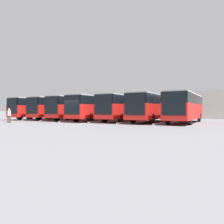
{
  "coord_description": "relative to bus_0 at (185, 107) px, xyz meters",
  "views": [
    {
      "loc": [
        -15.86,
        19.33,
        1.42
      ],
      "look_at": [
        -1.81,
        -5.58,
        1.18
      ],
      "focal_mm": 35.0,
      "sensor_mm": 36.0,
      "label": 1
    }
  ],
  "objects": [
    {
      "name": "bus_3",
      "position": [
        11.03,
        0.72,
        0.0
      ],
      "size": [
        2.55,
        11.24,
        3.23
      ],
      "rotation": [
        0.0,
        0.0,
        0.01
      ],
      "color": "red",
      "rests_on": "ground_plane"
    },
    {
      "name": "curb_divider_3",
      "position": [
        12.86,
        2.37,
        -1.73
      ],
      "size": [
        0.35,
        7.88,
        0.15
      ],
      "primitive_type": "cube",
      "rotation": [
        0.0,
        0.0,
        0.01
      ],
      "color": "#B2B2AD",
      "rests_on": "ground_plane"
    },
    {
      "name": "pedestrian",
      "position": [
        17.0,
        9.71,
        -0.92
      ],
      "size": [
        0.5,
        0.5,
        1.64
      ],
      "rotation": [
        0.0,
        0.0,
        1.06
      ],
      "color": "brown",
      "rests_on": "ground_plane"
    },
    {
      "name": "curb_divider_1",
      "position": [
        5.51,
        1.88,
        -1.73
      ],
      "size": [
        0.35,
        7.88,
        0.15
      ],
      "primitive_type": "cube",
      "rotation": [
        0.0,
        0.0,
        0.01
      ],
      "color": "#B2B2AD",
      "rests_on": "ground_plane"
    },
    {
      "name": "ground_plane",
      "position": [
        11.03,
        5.83,
        -1.8
      ],
      "size": [
        600.0,
        600.0,
        0.0
      ],
      "primitive_type": "plane",
      "color": "slate"
    },
    {
      "name": "curb_divider_4",
      "position": [
        16.54,
        1.83,
        -1.73
      ],
      "size": [
        0.35,
        7.88,
        0.15
      ],
      "primitive_type": "cube",
      "rotation": [
        0.0,
        0.0,
        0.01
      ],
      "color": "#B2B2AD",
      "rests_on": "ground_plane"
    },
    {
      "name": "bus_2",
      "position": [
        7.35,
        0.05,
        0.0
      ],
      "size": [
        2.55,
        11.24,
        3.23
      ],
      "rotation": [
        0.0,
        0.0,
        0.01
      ],
      "color": "red",
      "rests_on": "ground_plane"
    },
    {
      "name": "bus_4",
      "position": [
        14.7,
        0.17,
        0.0
      ],
      "size": [
        2.55,
        11.24,
        3.23
      ],
      "rotation": [
        0.0,
        0.0,
        0.01
      ],
      "color": "red",
      "rests_on": "ground_plane"
    },
    {
      "name": "curb_divider_2",
      "position": [
        9.19,
        1.7,
        -1.73
      ],
      "size": [
        0.35,
        7.88,
        0.15
      ],
      "primitive_type": "cube",
      "rotation": [
        0.0,
        0.0,
        0.01
      ],
      "color": "#B2B2AD",
      "rests_on": "ground_plane"
    },
    {
      "name": "station_building",
      "position": [
        11.03,
        -18.77,
        0.52
      ],
      "size": [
        34.11,
        13.23,
        4.59
      ],
      "color": "beige",
      "rests_on": "ground_plane"
    },
    {
      "name": "curb_divider_5",
      "position": [
        20.22,
        1.57,
        -1.73
      ],
      "size": [
        0.35,
        7.88,
        0.15
      ],
      "primitive_type": "cube",
      "rotation": [
        0.0,
        0.0,
        0.01
      ],
      "color": "#B2B2AD",
      "rests_on": "ground_plane"
    },
    {
      "name": "bus_6",
      "position": [
        22.05,
        0.2,
        0.0
      ],
      "size": [
        2.55,
        11.24,
        3.23
      ],
      "rotation": [
        0.0,
        0.0,
        0.01
      ],
      "color": "red",
      "rests_on": "ground_plane"
    },
    {
      "name": "bus_0",
      "position": [
        0.0,
        0.0,
        0.0
      ],
      "size": [
        2.55,
        11.24,
        3.23
      ],
      "rotation": [
        0.0,
        0.0,
        0.01
      ],
      "color": "red",
      "rests_on": "ground_plane"
    },
    {
      "name": "curb_divider_0",
      "position": [
        1.84,
        1.66,
        -1.73
      ],
      "size": [
        0.35,
        7.88,
        0.15
      ],
      "primitive_type": "cube",
      "rotation": [
        0.0,
        0.0,
        0.01
      ],
      "color": "#B2B2AD",
      "rests_on": "ground_plane"
    },
    {
      "name": "bus_5",
      "position": [
        18.38,
        -0.09,
        0.0
      ],
      "size": [
        2.55,
        11.24,
        3.23
      ],
      "rotation": [
        0.0,
        0.0,
        0.01
      ],
      "color": "red",
      "rests_on": "ground_plane"
    },
    {
      "name": "bus_1",
      "position": [
        3.68,
        0.22,
        0.0
      ],
      "size": [
        2.55,
        11.24,
        3.23
      ],
      "rotation": [
        0.0,
        0.0,
        0.01
      ],
      "color": "red",
      "rests_on": "ground_plane"
    }
  ]
}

